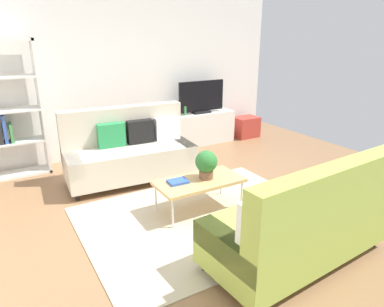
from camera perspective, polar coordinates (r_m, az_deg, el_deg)
The scene contains 14 objects.
ground_plane at distance 4.59m, azimuth 1.56°, elevation -9.04°, with size 7.68×7.68×0.00m, color #936B47.
wall_far at distance 6.63m, azimuth -11.53°, elevation 12.54°, with size 6.40×0.12×2.90m, color white.
area_rug at distance 4.39m, azimuth 1.97°, elevation -10.34°, with size 2.90×2.20×0.01m, color beige.
couch_beige at distance 5.42m, azimuth -10.18°, elevation 0.37°, with size 1.95×0.96×1.10m.
couch_green at distance 3.57m, azimuth 17.60°, elevation -10.74°, with size 1.95×0.96×1.10m.
coffee_table at distance 4.39m, azimuth 1.19°, elevation -4.68°, with size 1.10×0.56×0.42m.
tv_console at distance 7.17m, azimuth 1.41°, elevation 4.19°, with size 1.40×0.44×0.64m, color silver.
tv at distance 7.02m, azimuth 1.54°, elevation 9.14°, with size 1.00×0.20×0.64m.
bookshelf at distance 6.03m, azimuth -28.77°, elevation 5.42°, with size 1.10×0.36×2.10m.
storage_trunk at distance 7.74m, azimuth 8.76°, elevation 4.32°, with size 0.52×0.40×0.44m, color #B2382D.
potted_plant at distance 4.37m, azimuth 2.33°, elevation -1.61°, with size 0.28×0.28×0.36m.
table_book_0 at distance 4.30m, azimuth -2.31°, elevation -4.60°, with size 0.24×0.18×0.03m, color #3359B2.
vase_0 at distance 6.84m, azimuth -2.95°, elevation 6.99°, with size 0.13×0.13×0.18m, color #4C72B2.
bottle_0 at distance 6.85m, azimuth -1.15°, elevation 7.00°, with size 0.06×0.06×0.18m, color #3F8C4C.
Camera 1 is at (-2.15, -3.43, 2.16)m, focal length 32.62 mm.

